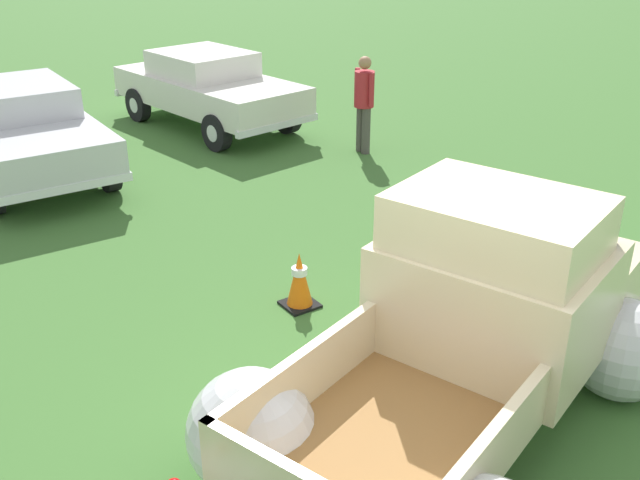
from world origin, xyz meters
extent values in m
plane|color=#3D6B2D|center=(0.00, 0.00, 0.00)|extent=(80.00, 80.00, 0.00)
cylinder|color=black|center=(1.10, 1.28, 0.38)|extent=(0.79, 0.45, 0.76)
cylinder|color=silver|center=(1.10, 1.28, 0.38)|extent=(0.40, 0.33, 0.34)
cylinder|color=black|center=(1.65, -0.37, 0.38)|extent=(0.79, 0.45, 0.76)
cylinder|color=silver|center=(1.65, -0.37, 0.38)|extent=(0.40, 0.33, 0.34)
cylinder|color=black|center=(-1.56, 0.40, 0.38)|extent=(0.79, 0.45, 0.76)
cylinder|color=silver|center=(-1.56, 0.40, 0.38)|extent=(0.40, 0.33, 0.34)
sphere|color=silver|center=(-1.57, 0.45, 0.44)|extent=(1.21, 1.21, 0.96)
cube|color=olive|center=(-0.90, -0.30, 0.54)|extent=(2.43, 2.11, 0.04)
cube|color=beige|center=(-1.13, 0.39, 0.77)|extent=(1.97, 0.72, 0.50)
cube|color=beige|center=(-0.67, -0.99, 0.77)|extent=(1.97, 0.72, 0.50)
cube|color=beige|center=(0.03, 0.01, 0.77)|extent=(0.56, 1.49, 0.50)
cube|color=beige|center=(0.62, 0.20, 0.99)|extent=(1.91, 2.07, 0.95)
cube|color=beige|center=(0.52, 0.17, 1.70)|extent=(1.58, 1.82, 0.45)
cube|color=#8CADB7|center=(1.13, 0.38, 1.68)|extent=(0.60, 1.43, 0.38)
cube|color=beige|center=(1.61, 0.53, 0.80)|extent=(1.70, 1.93, 0.55)
sphere|color=silver|center=(1.09, 1.31, 0.42)|extent=(1.16, 1.16, 0.92)
sphere|color=silver|center=(1.66, -0.40, 0.42)|extent=(1.16, 1.16, 0.92)
cube|color=silver|center=(2.13, 0.70, 0.46)|extent=(0.74, 1.92, 0.14)
cylinder|color=black|center=(-0.33, 7.00, 0.33)|extent=(0.21, 0.66, 0.66)
cylinder|color=silver|center=(-0.33, 7.00, 0.33)|extent=(0.22, 0.30, 0.30)
cylinder|color=black|center=(-0.29, 9.87, 0.33)|extent=(0.21, 0.66, 0.66)
cylinder|color=silver|center=(-0.29, 9.87, 0.33)|extent=(0.22, 0.30, 0.30)
cube|color=silver|center=(-1.14, 8.45, 0.71)|extent=(1.84, 4.50, 0.55)
cube|color=silver|center=(-1.13, 8.63, 1.21)|extent=(1.56, 1.90, 0.45)
cube|color=silver|center=(-1.17, 6.25, 0.45)|extent=(1.83, 0.13, 0.12)
cylinder|color=black|center=(3.52, 8.09, 0.33)|extent=(0.30, 0.68, 0.66)
cylinder|color=silver|center=(3.52, 8.09, 0.33)|extent=(0.25, 0.33, 0.30)
cylinder|color=black|center=(1.91, 7.85, 0.33)|extent=(0.30, 0.68, 0.66)
cylinder|color=silver|center=(1.91, 7.85, 0.33)|extent=(0.25, 0.33, 0.30)
cylinder|color=black|center=(3.12, 10.74, 0.33)|extent=(0.30, 0.68, 0.66)
cylinder|color=silver|center=(3.12, 10.74, 0.33)|extent=(0.25, 0.33, 0.30)
cylinder|color=black|center=(1.51, 10.49, 0.33)|extent=(0.30, 0.68, 0.66)
cylinder|color=silver|center=(1.51, 10.49, 0.33)|extent=(0.25, 0.33, 0.30)
cube|color=silver|center=(2.51, 9.29, 0.71)|extent=(2.35, 4.39, 0.55)
cube|color=silver|center=(2.49, 9.46, 1.21)|extent=(1.75, 1.96, 0.45)
cube|color=silver|center=(2.21, 11.32, 0.45)|extent=(1.80, 0.37, 0.12)
cube|color=silver|center=(2.82, 7.27, 0.45)|extent=(1.80, 0.37, 0.12)
cylinder|color=#4C4742|center=(3.99, 6.43, 0.40)|extent=(0.16, 0.16, 0.81)
cylinder|color=#4C4742|center=(3.98, 6.26, 0.40)|extent=(0.16, 0.16, 0.81)
cylinder|color=#B2262D|center=(3.99, 6.34, 1.11)|extent=(0.36, 0.36, 0.61)
cylinder|color=#B2262D|center=(4.00, 6.56, 1.14)|extent=(0.10, 0.10, 0.58)
cylinder|color=#B2262D|center=(3.97, 6.12, 1.14)|extent=(0.10, 0.10, 0.58)
sphere|color=#A87A56|center=(3.99, 6.34, 1.55)|extent=(0.23, 0.23, 0.22)
cube|color=black|center=(0.14, 2.44, 0.01)|extent=(0.36, 0.36, 0.03)
cone|color=orange|center=(0.14, 2.44, 0.33)|extent=(0.28, 0.28, 0.60)
cylinder|color=white|center=(0.14, 2.44, 0.42)|extent=(0.17, 0.17, 0.08)
camera|label=1|loc=(-3.54, -3.31, 3.94)|focal=40.68mm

